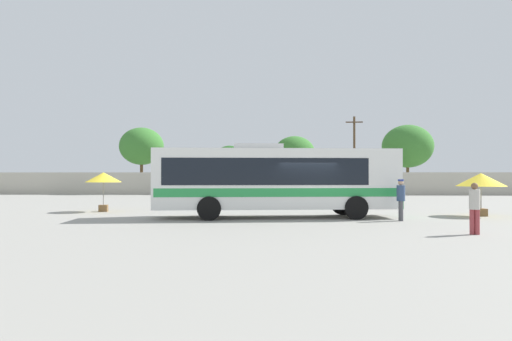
% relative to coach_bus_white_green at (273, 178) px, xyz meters
% --- Properties ---
extents(ground_plane, '(300.00, 300.00, 0.00)m').
position_rel_coach_bus_white_green_xyz_m(ground_plane, '(1.57, 9.59, -1.81)').
color(ground_plane, gray).
extents(perimeter_wall, '(80.00, 0.30, 2.23)m').
position_rel_coach_bus_white_green_xyz_m(perimeter_wall, '(1.57, 25.21, -0.70)').
color(perimeter_wall, '#B2AD9E').
rests_on(perimeter_wall, ground_plane).
extents(coach_bus_white_green, '(11.29, 3.79, 3.38)m').
position_rel_coach_bus_white_green_xyz_m(coach_bus_white_green, '(0.00, 0.00, 0.00)').
color(coach_bus_white_green, white).
rests_on(coach_bus_white_green, ground_plane).
extents(attendant_by_bus_door, '(0.36, 0.36, 1.77)m').
position_rel_coach_bus_white_green_xyz_m(attendant_by_bus_door, '(5.47, -1.35, -0.80)').
color(attendant_by_bus_door, '#4C4C51').
rests_on(attendant_by_bus_door, ground_plane).
extents(passenger_waiting_on_apron, '(0.43, 0.43, 1.71)m').
position_rel_coach_bus_white_green_xyz_m(passenger_waiting_on_apron, '(6.69, -5.95, -0.84)').
color(passenger_waiting_on_apron, '#99383D').
rests_on(passenger_waiting_on_apron, ground_plane).
extents(vendor_umbrella_near_gate_yellow, '(2.28, 2.28, 2.05)m').
position_rel_coach_bus_white_green_xyz_m(vendor_umbrella_near_gate_yellow, '(9.89, 1.17, -0.10)').
color(vendor_umbrella_near_gate_yellow, gray).
rests_on(vendor_umbrella_near_gate_yellow, ground_plane).
extents(vendor_umbrella_secondary_yellow, '(1.91, 1.91, 2.10)m').
position_rel_coach_bus_white_green_xyz_m(vendor_umbrella_secondary_yellow, '(-9.12, 3.08, -0.03)').
color(vendor_umbrella_secondary_yellow, gray).
rests_on(vendor_umbrella_secondary_yellow, ground_plane).
extents(parked_car_leftmost_grey, '(4.54, 2.11, 1.43)m').
position_rel_coach_bus_white_green_xyz_m(parked_car_leftmost_grey, '(-8.01, 21.91, -1.04)').
color(parked_car_leftmost_grey, slate).
rests_on(parked_car_leftmost_grey, ground_plane).
extents(parked_car_second_red, '(4.69, 2.24, 1.50)m').
position_rel_coach_bus_white_green_xyz_m(parked_car_second_red, '(-2.40, 21.83, -1.01)').
color(parked_car_second_red, red).
rests_on(parked_car_second_red, ground_plane).
extents(utility_pole_near, '(1.80, 0.24, 8.21)m').
position_rel_coach_bus_white_green_xyz_m(utility_pole_near, '(8.37, 28.95, 2.48)').
color(utility_pole_near, '#4C3823').
rests_on(utility_pole_near, ground_plane).
extents(roadside_tree_left, '(4.67, 4.67, 7.02)m').
position_rel_coach_bus_white_green_xyz_m(roadside_tree_left, '(-14.28, 27.87, 3.21)').
color(roadside_tree_left, brown).
rests_on(roadside_tree_left, ground_plane).
extents(roadside_tree_midleft, '(3.43, 3.43, 5.03)m').
position_rel_coach_bus_white_green_xyz_m(roadside_tree_midleft, '(-4.79, 27.31, 1.75)').
color(roadside_tree_midleft, brown).
rests_on(roadside_tree_midleft, ground_plane).
extents(roadside_tree_midright, '(4.63, 4.63, 6.32)m').
position_rel_coach_bus_white_green_xyz_m(roadside_tree_midright, '(2.08, 31.15, 2.53)').
color(roadside_tree_midright, brown).
rests_on(roadside_tree_midright, ground_plane).
extents(roadside_tree_right, '(5.46, 5.46, 7.40)m').
position_rel_coach_bus_white_green_xyz_m(roadside_tree_right, '(14.28, 30.06, 3.27)').
color(roadside_tree_right, brown).
rests_on(roadside_tree_right, ground_plane).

